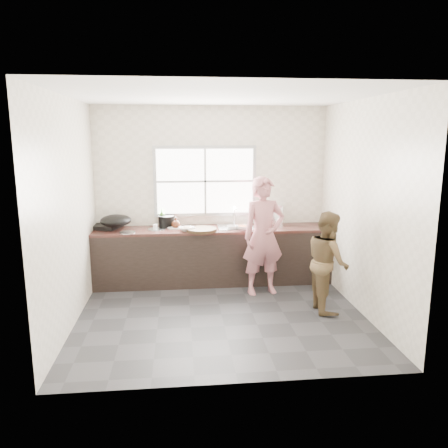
{
  "coord_description": "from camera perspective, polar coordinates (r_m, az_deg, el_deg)",
  "views": [
    {
      "loc": [
        -0.51,
        -5.22,
        2.24
      ],
      "look_at": [
        0.1,
        0.65,
        1.05
      ],
      "focal_mm": 35.0,
      "sensor_mm": 36.0,
      "label": 1
    }
  ],
  "objects": [
    {
      "name": "dish_rack",
      "position": [
        7.0,
        5.93,
        1.29
      ],
      "size": [
        0.48,
        0.39,
        0.32
      ],
      "primitive_type": "cube",
      "rotation": [
        0.0,
        0.0,
        -0.22
      ],
      "color": "white",
      "rests_on": "countertop"
    },
    {
      "name": "bowl_mince",
      "position": [
        6.5,
        -4.92,
        -0.65
      ],
      "size": [
        0.28,
        0.28,
        0.06
      ],
      "primitive_type": "imported",
      "rotation": [
        0.0,
        0.0,
        0.26
      ],
      "color": "silver",
      "rests_on": "countertop"
    },
    {
      "name": "faucet",
      "position": [
        6.88,
        1.35,
        1.09
      ],
      "size": [
        0.02,
        0.02,
        0.3
      ],
      "primitive_type": "cylinder",
      "color": "silver",
      "rests_on": "countertop"
    },
    {
      "name": "sink",
      "position": [
        6.71,
        1.56,
        -0.43
      ],
      "size": [
        0.55,
        0.45,
        0.02
      ],
      "primitive_type": "cube",
      "color": "silver",
      "rests_on": "countertop"
    },
    {
      "name": "pot_lid_left",
      "position": [
        6.49,
        -12.5,
        -1.1
      ],
      "size": [
        0.27,
        0.27,
        0.01
      ],
      "primitive_type": "cylinder",
      "rotation": [
        0.0,
        0.0,
        -0.18
      ],
      "color": "#B4B7BB",
      "rests_on": "countertop"
    },
    {
      "name": "cleaver",
      "position": [
        6.55,
        -4.71,
        -0.43
      ],
      "size": [
        0.22,
        0.15,
        0.01
      ],
      "primitive_type": "cube",
      "rotation": [
        0.0,
        0.0,
        0.25
      ],
      "color": "silver",
      "rests_on": "cutting_board"
    },
    {
      "name": "bottle_green",
      "position": [
        6.86,
        -8.12,
        0.85
      ],
      "size": [
        0.13,
        0.13,
        0.28
      ],
      "primitive_type": "imported",
      "rotation": [
        0.0,
        0.0,
        -0.2
      ],
      "color": "#408029",
      "rests_on": "countertop"
    },
    {
      "name": "cabinet",
      "position": [
        6.78,
        -1.4,
        -4.26
      ],
      "size": [
        3.6,
        0.62,
        0.82
      ],
      "primitive_type": "cube",
      "color": "black",
      "rests_on": "floor"
    },
    {
      "name": "woman",
      "position": [
        6.25,
        5.17,
        -2.08
      ],
      "size": [
        0.64,
        0.48,
        1.58
      ],
      "primitive_type": "imported",
      "rotation": [
        0.0,
        0.0,
        0.18
      ],
      "color": "#B86E75",
      "rests_on": "floor"
    },
    {
      "name": "window_glazing",
      "position": [
        6.83,
        -2.47,
        5.59
      ],
      "size": [
        1.5,
        0.01,
        1.0
      ],
      "primitive_type": "cube",
      "color": "white",
      "rests_on": "window_frame"
    },
    {
      "name": "wall_front",
      "position": [
        3.76,
        2.02,
        -2.29
      ],
      "size": [
        3.6,
        0.01,
        2.7
      ],
      "primitive_type": "cube",
      "color": "beige",
      "rests_on": "ground"
    },
    {
      "name": "floor",
      "position": [
        5.71,
        -0.34,
        -11.77
      ],
      "size": [
        3.6,
        3.2,
        0.01
      ],
      "primitive_type": "cube",
      "color": "#2B2B2D",
      "rests_on": "ground"
    },
    {
      "name": "window_frame",
      "position": [
        6.86,
        -2.48,
        5.61
      ],
      "size": [
        1.6,
        0.05,
        1.1
      ],
      "primitive_type": "cube",
      "color": "#9EA0A5",
      "rests_on": "wall_back"
    },
    {
      "name": "countertop",
      "position": [
        6.68,
        -1.42,
        -0.71
      ],
      "size": [
        3.6,
        0.64,
        0.04
      ],
      "primitive_type": "cube",
      "color": "#361B16",
      "rests_on": "cabinet"
    },
    {
      "name": "wall_right",
      "position": [
        5.78,
        17.77,
        2.0
      ],
      "size": [
        0.01,
        3.2,
        2.7
      ],
      "primitive_type": "cube",
      "color": "beige",
      "rests_on": "ground"
    },
    {
      "name": "wall_back",
      "position": [
        6.9,
        -1.64,
        3.98
      ],
      "size": [
        3.6,
        0.01,
        2.7
      ],
      "primitive_type": "cube",
      "color": "beige",
      "rests_on": "ground"
    },
    {
      "name": "glass_jar",
      "position": [
        6.58,
        -8.98,
        -0.45
      ],
      "size": [
        0.08,
        0.08,
        0.09
      ],
      "primitive_type": "cylinder",
      "rotation": [
        0.0,
        0.0,
        0.36
      ],
      "color": "silver",
      "rests_on": "countertop"
    },
    {
      "name": "person_side",
      "position": [
        5.81,
        13.4,
        -4.77
      ],
      "size": [
        0.5,
        0.64,
        1.31
      ],
      "primitive_type": "imported",
      "rotation": [
        0.0,
        0.0,
        1.57
      ],
      "color": "brown",
      "rests_on": "floor"
    },
    {
      "name": "plate_food",
      "position": [
        6.7,
        -6.41,
        -0.47
      ],
      "size": [
        0.24,
        0.24,
        0.02
      ],
      "primitive_type": "cylinder",
      "rotation": [
        0.0,
        0.0,
        -0.04
      ],
      "color": "silver",
      "rests_on": "countertop"
    },
    {
      "name": "cutting_board",
      "position": [
        6.45,
        -2.95,
        -0.76
      ],
      "size": [
        0.49,
        0.49,
        0.04
      ],
      "primitive_type": "cylinder",
      "rotation": [
        0.0,
        0.0,
        0.11
      ],
      "color": "#2F2112",
      "rests_on": "countertop"
    },
    {
      "name": "ceiling",
      "position": [
        5.27,
        -0.37,
        16.47
      ],
      "size": [
        3.6,
        3.2,
        0.01
      ],
      "primitive_type": "cube",
      "color": "silver",
      "rests_on": "wall_back"
    },
    {
      "name": "bottle_brown_short",
      "position": [
        6.68,
        -6.29,
        0.1
      ],
      "size": [
        0.13,
        0.13,
        0.16
      ],
      "primitive_type": "imported",
      "rotation": [
        0.0,
        0.0,
        0.07
      ],
      "color": "#462011",
      "rests_on": "countertop"
    },
    {
      "name": "black_pot",
      "position": [
        6.8,
        -7.52,
        0.34
      ],
      "size": [
        0.29,
        0.29,
        0.18
      ],
      "primitive_type": "cylinder",
      "rotation": [
        0.0,
        0.0,
        -0.23
      ],
      "color": "black",
      "rests_on": "countertop"
    },
    {
      "name": "wall_left",
      "position": [
        5.45,
        -19.59,
        1.35
      ],
      "size": [
        0.01,
        3.2,
        2.7
      ],
      "primitive_type": "cube",
      "color": "beige",
      "rests_on": "ground"
    },
    {
      "name": "bowl_held",
      "position": [
        6.58,
        1.11,
        -0.41
      ],
      "size": [
        0.28,
        0.28,
        0.07
      ],
      "primitive_type": "imported",
      "rotation": [
        0.0,
        0.0,
        0.33
      ],
      "color": "silver",
      "rests_on": "countertop"
    },
    {
      "name": "bowl_crabs",
      "position": [
        6.56,
        2.46,
        -0.51
      ],
      "size": [
        0.2,
        0.2,
        0.06
      ],
      "primitive_type": "imported",
      "rotation": [
        0.0,
        0.0,
        0.16
      ],
      "color": "silver",
      "rests_on": "countertop"
    },
    {
      "name": "burner",
      "position": [
        6.92,
        -15.14,
        -0.27
      ],
      "size": [
        0.5,
        0.5,
        0.06
      ],
      "primitive_type": "cube",
      "rotation": [
        0.0,
        0.0,
        -0.33
      ],
      "color": "black",
      "rests_on": "countertop"
    },
    {
      "name": "pot_lid_right",
      "position": [
        6.64,
        -8.77,
        -0.68
      ],
      "size": [
        0.34,
        0.34,
        0.01
      ],
      "primitive_type": "cylinder",
      "rotation": [
        0.0,
        0.0,
        -0.32
      ],
      "color": "#B1B5B8",
      "rests_on": "countertop"
    },
    {
      "name": "bottle_brown_tall",
      "position": [
        6.86,
        -8.11,
        0.46
      ],
      "size": [
        0.11,
        0.11,
        0.18
      ],
      "primitive_type": "imported",
      "rotation": [
        0.0,
        0.0,
        0.33
      ],
      "color": "#432410",
      "rests_on": "countertop"
    },
    {
      "name": "wok",
      "position": [
        6.69,
        -13.95,
        0.44
      ],
      "size": [
        0.6,
        0.6,
        0.17
      ],
      "primitive_type": "ellipsoid",
      "rotation": [
        0.0,
        0.0,
        -0.38
      ],
      "color": "black",
      "rests_on": "burner"
    }
  ]
}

